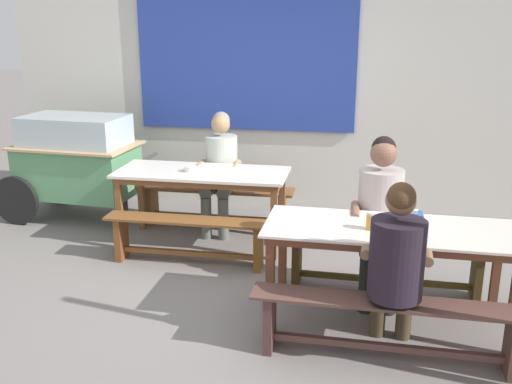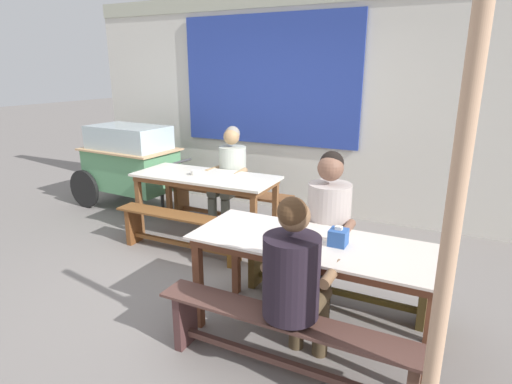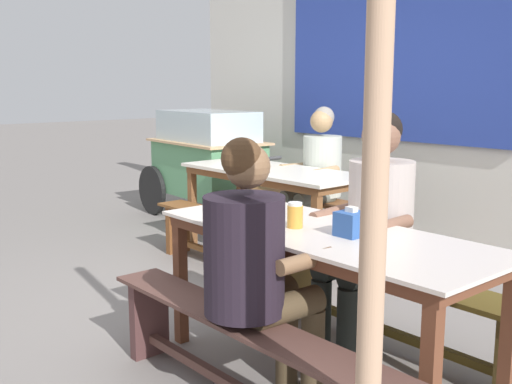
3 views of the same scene
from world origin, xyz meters
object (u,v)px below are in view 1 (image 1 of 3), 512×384
(dining_table_far, at_px, (202,179))
(bench_near_front, at_px, (387,323))
(person_right_near_table, at_px, (380,209))
(dining_table_near, at_px, (389,237))
(person_near_front, at_px, (396,260))
(person_center_facing, at_px, (220,165))
(bench_far_front, at_px, (188,235))
(bench_near_back, at_px, (385,258))
(tissue_box, at_px, (414,220))
(soup_bowl, at_px, (191,169))
(condiment_jar, at_px, (372,221))
(food_cart, at_px, (76,159))
(bench_far_back, at_px, (216,199))

(dining_table_far, xyz_separation_m, bench_near_front, (1.76, -1.82, -0.40))
(person_right_near_table, bearing_deg, dining_table_near, -82.69)
(bench_near_front, xyz_separation_m, person_near_front, (0.03, 0.06, 0.42))
(dining_table_near, xyz_separation_m, person_center_facing, (-1.70, 1.75, 0.03))
(bench_far_front, bearing_deg, dining_table_far, 90.49)
(bench_near_back, relative_size, tissue_box, 12.27)
(dining_table_near, distance_m, soup_bowl, 2.26)
(condiment_jar, xyz_separation_m, soup_bowl, (-1.74, 1.33, -0.04))
(dining_table_far, bearing_deg, tissue_box, -33.73)
(bench_far_front, bearing_deg, person_right_near_table, -10.45)
(condiment_jar, height_order, soup_bowl, condiment_jar)
(dining_table_near, bearing_deg, bench_near_front, -90.59)
(person_right_near_table, bearing_deg, food_cart, 157.88)
(dining_table_near, height_order, bench_near_back, dining_table_near)
(condiment_jar, bearing_deg, bench_far_back, 130.95)
(person_center_facing, height_order, soup_bowl, person_center_facing)
(soup_bowl, bearing_deg, condiment_jar, -37.39)
(bench_near_front, xyz_separation_m, person_right_near_table, (-0.05, 0.99, 0.46))
(bench_near_back, relative_size, bench_near_front, 0.94)
(bench_far_front, distance_m, person_right_near_table, 1.79)
(condiment_jar, bearing_deg, tissue_box, 14.70)
(person_right_near_table, xyz_separation_m, person_near_front, (0.09, -0.93, -0.04))
(dining_table_far, relative_size, tissue_box, 12.20)
(bench_far_back, xyz_separation_m, condiment_jar, (1.64, -1.89, 0.52))
(bench_near_back, relative_size, person_near_front, 1.37)
(bench_far_front, height_order, bench_near_front, same)
(condiment_jar, bearing_deg, person_near_front, -68.16)
(person_center_facing, distance_m, condiment_jar, 2.40)
(dining_table_far, relative_size, bench_far_back, 0.99)
(food_cart, xyz_separation_m, soup_bowl, (1.51, -0.55, 0.10))
(bench_near_back, relative_size, food_cart, 1.00)
(person_center_facing, bearing_deg, soup_bowl, -109.81)
(dining_table_near, distance_m, condiment_jar, 0.20)
(bench_near_front, relative_size, food_cart, 1.06)
(dining_table_near, xyz_separation_m, bench_near_back, (0.01, 0.52, -0.38))
(condiment_jar, bearing_deg, bench_near_front, -74.56)
(bench_near_back, xyz_separation_m, tissue_box, (0.15, -0.51, 0.52))
(dining_table_far, height_order, food_cart, food_cart)
(tissue_box, bearing_deg, bench_far_back, 136.85)
(person_right_near_table, relative_size, person_near_front, 1.06)
(bench_near_front, bearing_deg, bench_far_back, 126.93)
(dining_table_near, bearing_deg, bench_far_front, 156.22)
(bench_far_back, relative_size, tissue_box, 12.36)
(person_near_front, bearing_deg, bench_far_back, 128.17)
(dining_table_near, distance_m, person_center_facing, 2.44)
(bench_far_front, bearing_deg, person_near_front, -34.72)
(bench_near_front, height_order, person_center_facing, person_center_facing)
(bench_near_back, distance_m, food_cart, 3.64)
(bench_far_back, height_order, bench_near_front, same)
(person_center_facing, relative_size, person_near_front, 1.02)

